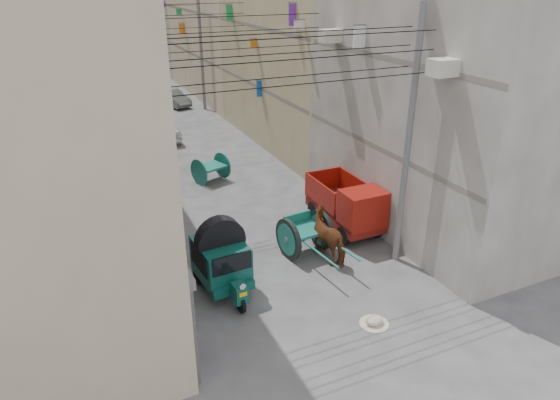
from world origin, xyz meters
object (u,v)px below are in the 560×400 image
mini_truck (350,209)px  horse (331,236)px  second_cart (211,168)px  auto_rickshaw (221,258)px  distant_car_green (112,75)px  feed_sack (374,320)px  distant_car_grey (172,98)px  distant_car_white (160,128)px  tonga_cart (305,234)px

mini_truck → horse: bearing=-139.9°
second_cart → horse: 8.23m
auto_rickshaw → distant_car_green: bearing=84.1°
horse → second_cart: bearing=-87.4°
feed_sack → mini_truck: bearing=65.8°
distant_car_grey → distant_car_green: distant_car_green is taller
auto_rickshaw → distant_car_grey: size_ratio=0.76×
mini_truck → distant_car_green: bearing=97.6°
distant_car_white → auto_rickshaw: bearing=79.6°
tonga_cart → second_cart: 7.53m
auto_rickshaw → tonga_cart: size_ratio=0.81×
tonga_cart → horse: size_ratio=1.69×
feed_sack → distant_car_green: 36.95m
auto_rickshaw → mini_truck: size_ratio=0.76×
feed_sack → distant_car_green: size_ratio=0.12×
mini_truck → distant_car_white: 14.56m
horse → distant_car_grey: 22.84m
feed_sack → horse: bearing=79.5°
auto_rickshaw → horse: auto_rickshaw is taller
distant_car_green → distant_car_white: bearing=81.6°
tonga_cart → distant_car_green: 32.79m
tonga_cart → feed_sack: bearing=-96.6°
auto_rickshaw → distant_car_grey: (3.97, 23.10, -0.50)m
mini_truck → distant_car_grey: size_ratio=1.00×
horse → tonga_cart: bearing=-51.5°
tonga_cart → horse: bearing=-49.2°
tonga_cart → distant_car_white: (-1.69, 14.72, -0.09)m
feed_sack → distant_car_white: distant_car_white is taller
auto_rickshaw → horse: bearing=-0.1°
feed_sack → distant_car_white: size_ratio=0.13×
horse → mini_truck: bearing=-148.8°
second_cart → horse: horse is taller
feed_sack → horse: horse is taller
mini_truck → distant_car_white: bearing=105.4°
auto_rickshaw → distant_car_grey: 23.45m
second_cart → distant_car_green: (-1.09, 25.26, -0.05)m
feed_sack → distant_car_white: (-1.68, 18.89, 0.52)m
tonga_cart → horse: horse is taller
horse → auto_rickshaw: bearing=-4.9°
auto_rickshaw → distant_car_white: auto_rickshaw is taller
feed_sack → tonga_cart: bearing=89.9°
mini_truck → horse: 1.99m
tonga_cart → distant_car_green: tonga_cart is taller
distant_car_green → mini_truck: bearing=87.9°
distant_car_green → feed_sack: bearing=83.6°
auto_rickshaw → distant_car_green: (1.14, 33.59, -0.46)m
second_cart → distant_car_green: size_ratio=0.41×
tonga_cart → horse: (0.65, -0.60, 0.07)m
second_cart → feed_sack: second_cart is taller
tonga_cart → distant_car_white: tonga_cart is taller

